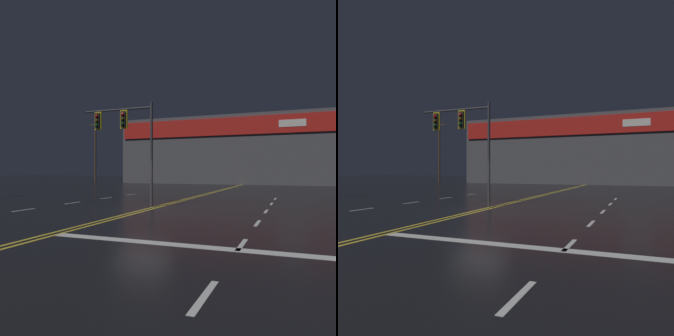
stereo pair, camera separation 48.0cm
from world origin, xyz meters
TOP-DOWN VIEW (x-y plane):
  - ground_plane at (0.00, 0.00)m, footprint 200.00×200.00m
  - road_markings at (1.07, -1.20)m, footprint 15.85×60.00m
  - traffic_signal_median at (-1.96, 1.64)m, footprint 4.08×0.36m
  - building_backdrop at (0.00, 34.99)m, footprint 35.63×10.23m
  - utility_pole_row at (2.85, 28.48)m, footprint 45.56×0.26m

SIDE VIEW (x-z plane):
  - ground_plane at x=0.00m, z-range 0.00..0.00m
  - road_markings at x=1.07m, z-range 0.00..0.01m
  - traffic_signal_median at x=-1.96m, z-range 1.40..6.77m
  - building_backdrop at x=0.00m, z-range 0.02..9.48m
  - utility_pole_row at x=2.85m, z-range -0.46..12.02m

